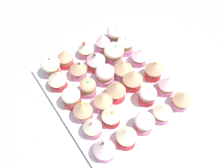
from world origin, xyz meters
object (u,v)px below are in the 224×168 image
Objects in this scene: cupcake_9 at (103,101)px; cupcake_20 at (133,79)px; cupcake_5 at (104,149)px; cupcake_23 at (116,34)px; cupcake_1 at (57,79)px; cupcake_19 at (123,69)px; cupcake_22 at (162,112)px; cupcake_13 at (96,60)px; cupcake_2 at (72,98)px; cupcake_11 at (127,136)px; cupcake_0 at (51,67)px; cupcake_24 at (125,45)px; cupcake_15 at (116,90)px; cupcake_12 at (86,48)px; cupcake_7 at (78,69)px; cupcake_8 at (88,87)px; cupcake_21 at (147,95)px; cupcake_18 at (114,53)px; cupcake_6 at (65,59)px; cupcake_27 at (167,85)px; cupcake_10 at (111,116)px; cupcake_14 at (105,75)px; cupcake_28 at (182,100)px; cupcake_4 at (92,127)px; cupcake_3 at (83,111)px; baking_tray at (112,90)px; cupcake_25 at (140,56)px; cupcake_16 at (144,123)px; cupcake_17 at (103,42)px.

cupcake_9 is 12.54cm from cupcake_20.
cupcake_23 is (-34.45, 27.94, 0.04)cm from cupcake_5.
cupcake_1 is at bearing 179.83° from cupcake_5.
cupcake_19 is (8.41, 20.45, -0.45)cm from cupcake_1.
cupcake_22 reaches higher than cupcake_19.
cupcake_13 is at bearing 155.48° from cupcake_9.
cupcake_11 reaches higher than cupcake_2.
cupcake_24 is (6.06, 26.72, -0.22)cm from cupcake_0.
cupcake_12 is at bearing 176.27° from cupcake_15.
cupcake_0 is at bearing -102.79° from cupcake_24.
cupcake_5 is at bearing -44.53° from cupcake_15.
cupcake_7 is 7.94cm from cupcake_8.
cupcake_21 is at bearing 108.37° from cupcake_5.
cupcake_18 reaches higher than cupcake_12.
cupcake_8 is 16.52cm from cupcake_12.
cupcake_9 is 18.35cm from cupcake_22.
cupcake_13 is (6.99, 8.32, 0.54)cm from cupcake_6.
cupcake_27 is at bearing 44.88° from cupcake_0.
cupcake_8 is 22.17cm from cupcake_24.
cupcake_7 is at bearing 178.31° from cupcake_10.
cupcake_7 is 1.01× the size of cupcake_20.
cupcake_1 reaches higher than cupcake_20.
cupcake_15 is (7.40, -0.63, 0.38)cm from cupcake_14.
cupcake_14 is 1.01× the size of cupcake_22.
cupcake_13 is (0.17, 6.96, 0.27)cm from cupcake_7.
cupcake_14 reaches higher than cupcake_24.
cupcake_8 is at bearing -133.38° from cupcake_28.
cupcake_7 is 1.02× the size of cupcake_22.
cupcake_7 is (-20.52, 7.12, 0.09)cm from cupcake_4.
cupcake_12 is 21.04cm from cupcake_20.
cupcake_4 reaches higher than cupcake_21.
cupcake_13 is at bearing 136.01° from cupcake_3.
cupcake_25 is (-3.93, 14.42, 4.01)cm from baking_tray.
cupcake_0 reaches higher than cupcake_16.
cupcake_6 is 26.06cm from cupcake_25.
cupcake_16 is 20.65cm from cupcake_19.
cupcake_19 is at bearing 133.79° from cupcake_5.
cupcake_0 is 36.44cm from cupcake_16.
cupcake_7 reaches higher than cupcake_6.
cupcake_12 is (-21.57, 6.79, 0.18)cm from cupcake_9.
cupcake_7 is 15.27cm from cupcake_15.
cupcake_17 is at bearing 89.13° from cupcake_0.
cupcake_12 is 1.01× the size of cupcake_23.
cupcake_5 is (7.38, -0.72, 0.04)cm from cupcake_4.
cupcake_17 is (-33.76, 21.59, 0.18)cm from cupcake_5.
cupcake_3 is 6.92cm from cupcake_9.
cupcake_22 is (28.29, 12.82, 0.01)cm from cupcake_7.
cupcake_8 is 0.95× the size of cupcake_23.
cupcake_12 reaches higher than cupcake_0.
cupcake_0 is 5.66cm from cupcake_6.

